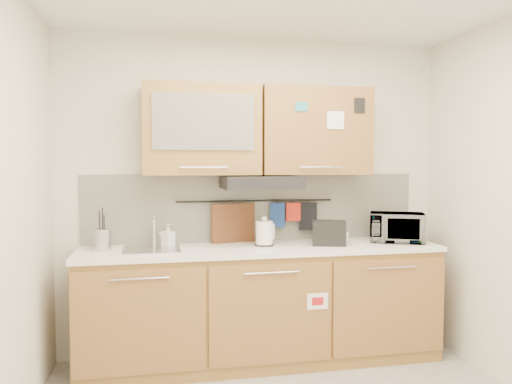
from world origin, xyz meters
name	(u,v)px	position (x,y,z in m)	size (l,w,h in m)	color
wall_back	(255,196)	(0.00, 1.50, 1.30)	(3.20, 3.20, 0.00)	silver
base_cabinet	(262,311)	(0.00, 1.19, 0.41)	(2.80, 0.64, 0.88)	#A47B3A
countertop	(262,249)	(0.00, 1.19, 0.90)	(2.82, 0.62, 0.04)	white
backsplash	(255,208)	(0.00, 1.49, 1.20)	(2.80, 0.02, 0.56)	silver
upper_cabinets	(258,131)	(0.00, 1.32, 1.83)	(1.82, 0.37, 0.70)	#A47B3A
range_hood	(261,182)	(0.00, 1.25, 1.42)	(0.60, 0.46, 0.10)	black
sink	(152,249)	(-0.85, 1.21, 0.92)	(0.42, 0.40, 0.26)	silver
utensil_rail	(256,201)	(0.00, 1.45, 1.26)	(0.02, 0.02, 1.30)	black
utensil_crock	(102,239)	(-1.21, 1.26, 1.00)	(0.13, 0.13, 0.32)	#B4B3B8
kettle	(264,234)	(0.02, 1.23, 1.01)	(0.18, 0.18, 0.24)	white
toaster	(329,233)	(0.53, 1.14, 1.02)	(0.29, 0.23, 0.20)	black
microwave	(397,227)	(1.14, 1.20, 1.04)	(0.43, 0.29, 0.24)	#999999
soap_bottle	(168,235)	(-0.72, 1.33, 1.01)	(0.08, 0.08, 0.18)	#999999
cutting_board	(233,231)	(-0.19, 1.44, 1.01)	(0.37, 0.03, 0.46)	brown
oven_mitt	(277,215)	(0.18, 1.44, 1.14)	(0.12, 0.03, 0.20)	navy
dark_pouch	(308,216)	(0.45, 1.44, 1.12)	(0.15, 0.04, 0.23)	black
pot_holder	(293,212)	(0.32, 1.44, 1.16)	(0.12, 0.02, 0.15)	red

